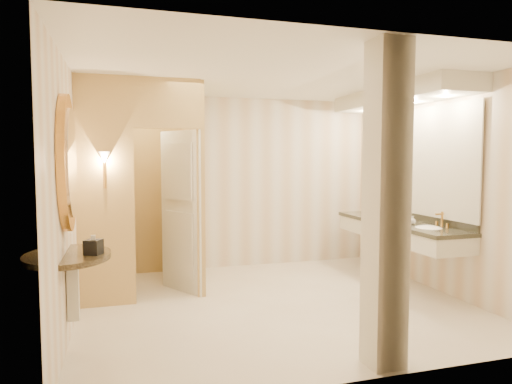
{
  "coord_description": "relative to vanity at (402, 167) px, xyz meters",
  "views": [
    {
      "loc": [
        -1.74,
        -5.08,
        1.74
      ],
      "look_at": [
        -0.18,
        0.2,
        1.34
      ],
      "focal_mm": 32.0,
      "sensor_mm": 36.0,
      "label": 1
    }
  ],
  "objects": [
    {
      "name": "floor",
      "position": [
        -1.98,
        -0.39,
        -1.63
      ],
      "size": [
        4.5,
        4.5,
        0.0
      ],
      "primitive_type": "plane",
      "color": "silver",
      "rests_on": "ground"
    },
    {
      "name": "ceiling",
      "position": [
        -1.98,
        -0.39,
        1.07
      ],
      "size": [
        4.5,
        4.5,
        0.0
      ],
      "primitive_type": "plane",
      "rotation": [
        3.14,
        0.0,
        0.0
      ],
      "color": "white",
      "rests_on": "wall_back"
    },
    {
      "name": "wall_back",
      "position": [
        -1.98,
        1.61,
        -0.28
      ],
      "size": [
        4.5,
        0.02,
        2.7
      ],
      "primitive_type": "cube",
      "color": "beige",
      "rests_on": "floor"
    },
    {
      "name": "wall_front",
      "position": [
        -1.98,
        -2.39,
        -0.28
      ],
      "size": [
        4.5,
        0.02,
        2.7
      ],
      "primitive_type": "cube",
      "color": "beige",
      "rests_on": "floor"
    },
    {
      "name": "wall_left",
      "position": [
        -4.23,
        -0.39,
        -0.28
      ],
      "size": [
        0.02,
        4.0,
        2.7
      ],
      "primitive_type": "cube",
      "color": "beige",
      "rests_on": "floor"
    },
    {
      "name": "wall_right",
      "position": [
        0.27,
        -0.39,
        -0.28
      ],
      "size": [
        0.02,
        4.0,
        2.7
      ],
      "primitive_type": "cube",
      "color": "beige",
      "rests_on": "floor"
    },
    {
      "name": "toilet_closet",
      "position": [
        -3.11,
        0.58,
        -0.24
      ],
      "size": [
        1.5,
        1.55,
        2.7
      ],
      "color": "#DBB672",
      "rests_on": "floor"
    },
    {
      "name": "wall_sconce",
      "position": [
        -3.9,
        0.04,
        0.1
      ],
      "size": [
        0.14,
        0.14,
        0.42
      ],
      "color": "#B38339",
      "rests_on": "toilet_closet"
    },
    {
      "name": "vanity",
      "position": [
        0.0,
        0.0,
        0.0
      ],
      "size": [
        0.75,
        2.56,
        2.09
      ],
      "color": "beige",
      "rests_on": "floor"
    },
    {
      "name": "console_shelf",
      "position": [
        -4.19,
        -1.05,
        -0.29
      ],
      "size": [
        0.95,
        0.95,
        1.93
      ],
      "color": "black",
      "rests_on": "floor"
    },
    {
      "name": "pillar",
      "position": [
        -1.63,
        -2.19,
        -0.28
      ],
      "size": [
        0.29,
        0.29,
        2.7
      ],
      "primitive_type": "cube",
      "color": "beige",
      "rests_on": "floor"
    },
    {
      "name": "tissue_box",
      "position": [
        -3.98,
        -1.15,
        -0.69
      ],
      "size": [
        0.18,
        0.18,
        0.14
      ],
      "primitive_type": "cube",
      "rotation": [
        0.0,
        0.0,
        -0.42
      ],
      "color": "black",
      "rests_on": "console_shelf"
    },
    {
      "name": "toilet",
      "position": [
        -3.9,
        1.07,
        -1.29
      ],
      "size": [
        0.48,
        0.71,
        0.67
      ],
      "primitive_type": "imported",
      "rotation": [
        0.0,
        0.0,
        3.3
      ],
      "color": "white",
      "rests_on": "floor"
    },
    {
      "name": "soap_bottle_a",
      "position": [
        -0.04,
        -0.27,
        -0.68
      ],
      "size": [
        0.09,
        0.09,
        0.14
      ],
      "primitive_type": "imported",
      "rotation": [
        0.0,
        0.0,
        0.44
      ],
      "color": "beige",
      "rests_on": "vanity"
    },
    {
      "name": "soap_bottle_b",
      "position": [
        -0.05,
        -0.34,
        -0.7
      ],
      "size": [
        0.1,
        0.1,
        0.11
      ],
      "primitive_type": "imported",
      "rotation": [
        0.0,
        0.0,
        0.27
      ],
      "color": "silver",
      "rests_on": "vanity"
    },
    {
      "name": "soap_bottle_c",
      "position": [
        -0.15,
        -0.38,
        -0.65
      ],
      "size": [
        0.09,
        0.09,
        0.22
      ],
      "primitive_type": "imported",
      "rotation": [
        0.0,
        0.0,
        0.11
      ],
      "color": "#C6B28C",
      "rests_on": "vanity"
    }
  ]
}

